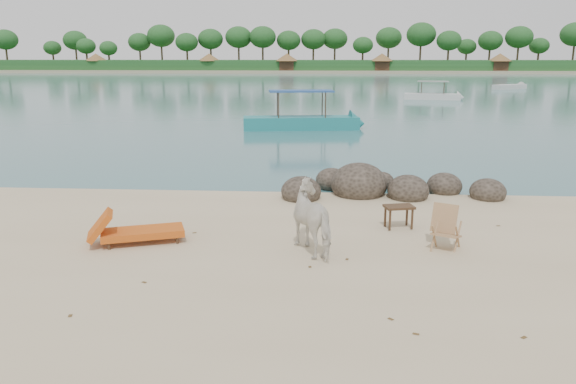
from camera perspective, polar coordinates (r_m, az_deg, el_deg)
name	(u,v)px	position (r m, az deg, el deg)	size (l,w,h in m)	color
water	(326,80)	(100.56, 3.89, 11.30)	(400.00, 400.00, 0.00)	#346568
far_shore	(326,69)	(180.52, 3.92, 12.32)	(420.00, 90.00, 1.40)	tan
far_scenery	(327,60)	(147.18, 3.95, 13.25)	(420.00, 18.00, 9.50)	#1E4C1E
boulders	(377,187)	(16.93, 9.05, 0.49)	(6.50, 2.96, 1.26)	black
cow	(317,219)	(11.72, 2.92, -2.76)	(0.79, 1.73, 1.46)	white
side_table	(399,218)	(13.64, 11.17, -2.63)	(0.68, 0.44, 0.55)	#362015
lounge_chair	(143,229)	(12.77, -14.55, -3.68)	(2.20, 0.77, 0.66)	#D45E19
deck_chair	(446,230)	(12.35, 15.79, -3.72)	(0.59, 0.65, 0.92)	tan
boat_near	(301,97)	(32.24, 1.33, 9.62)	(7.34, 1.65, 3.56)	#1E7A7D
boat_mid	(433,84)	(56.53, 14.51, 10.57)	(5.88, 1.32, 2.87)	silver
boat_far	(510,86)	(78.08, 21.59, 9.99)	(5.88, 1.32, 0.68)	beige
dead_leaves	(303,273)	(10.82, 1.50, -8.23)	(8.33, 5.78, 0.00)	brown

